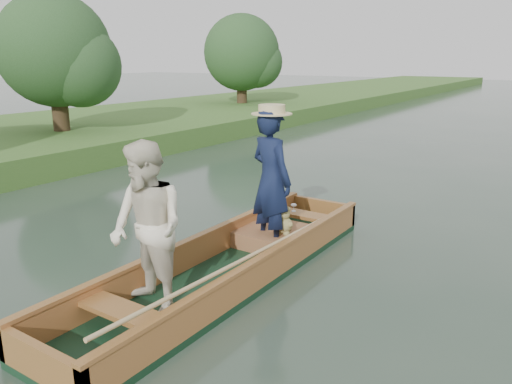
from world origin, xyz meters
The scene contains 3 objects.
ground centered at (0.00, 0.00, 0.00)m, with size 120.00×120.00×0.00m, color #283D30.
trees_far centered at (-0.94, 5.81, 2.54)m, with size 22.06×16.18×4.42m.
punt centered at (-0.06, -0.10, 0.67)m, with size 1.18×5.00×1.98m.
Camera 1 is at (3.32, -4.38, 2.58)m, focal length 35.00 mm.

